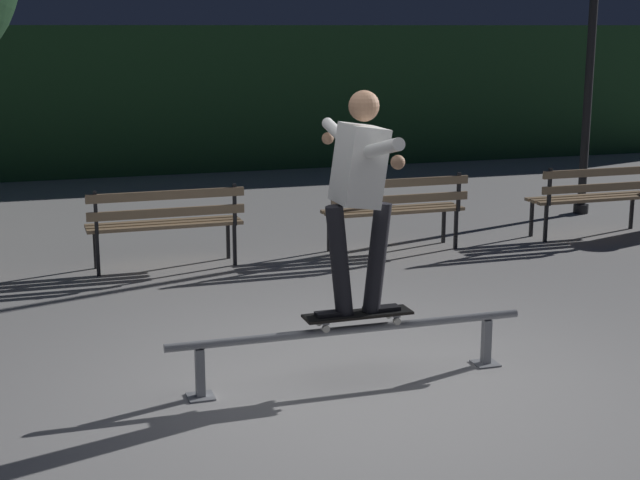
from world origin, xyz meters
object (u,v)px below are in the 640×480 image
Objects in this scene: skateboard at (358,315)px; grind_rail at (350,338)px; skateboarder at (359,184)px; park_bench_rightmost at (596,193)px; park_bench_right_center at (396,204)px; park_bench_left_center at (165,218)px; lamp_post_right at (592,25)px.

grind_rail is at bearing 180.00° from skateboard.
skateboarder is 5.62m from park_bench_rightmost.
skateboarder reaches higher than park_bench_right_center.
park_bench_left_center reaches higher than grind_rail.
grind_rail is 1.10m from skateboarder.
grind_rail is 0.18m from skateboard.
park_bench_right_center is at bearing 63.40° from grind_rail.
park_bench_right_center is 3.98m from lamp_post_right.
park_bench_right_center is at bearing 64.17° from skateboarder.
park_bench_rightmost is (4.27, 3.54, 0.06)m from skateboard.
skateboard is at bearing -135.52° from lamp_post_right.
skateboard is at bearing 0.00° from grind_rail.
grind_rail is at bearing -77.60° from park_bench_left_center.
park_bench_right_center is at bearing 64.14° from skateboard.
park_bench_left_center is 1.00× the size of park_bench_rightmost.
skateboarder reaches higher than skateboard.
skateboard is 7.21m from lamp_post_right.
grind_rail is 1.63× the size of park_bench_rightmost.
skateboard is 0.50× the size of skateboarder.
lamp_post_right is (5.00, 4.85, 2.17)m from grind_rail.
park_bench_right_center and park_bench_rightmost have the same top height.
skateboard reaches higher than grind_rail.
park_bench_rightmost is at bearing 39.68° from skateboard.
park_bench_right_center is at bearing 180.00° from park_bench_rightmost.
park_bench_left_center is (-0.84, 3.54, -0.88)m from skateboarder.
grind_rail is at bearing -116.60° from park_bench_right_center.
skateboarder is 4.03m from park_bench_right_center.
park_bench_rightmost is at bearing 39.31° from grind_rail.
lamp_post_right is at bearing 62.91° from park_bench_rightmost.
skateboarder is 0.97× the size of park_bench_right_center.
park_bench_rightmost is 2.44m from lamp_post_right.
grind_rail is at bearing -179.95° from skateboarder.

